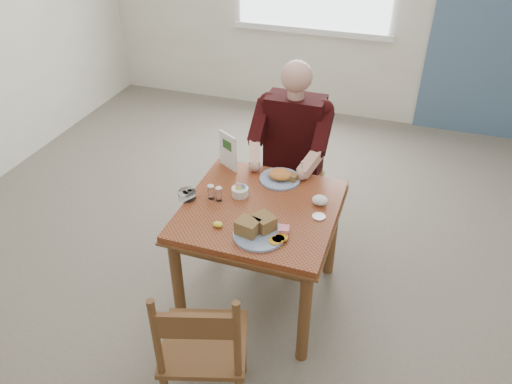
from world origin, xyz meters
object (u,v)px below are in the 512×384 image
(chair_near, at_px, (203,349))
(diner, at_px, (292,143))
(chair_far, at_px, (293,177))
(far_plate, at_px, (281,177))
(near_plate, at_px, (259,229))
(table, at_px, (260,222))

(chair_near, xyz_separation_m, diner, (0.01, 1.57, 0.33))
(chair_far, bearing_deg, chair_near, -90.38)
(far_plate, bearing_deg, near_plate, -86.30)
(chair_near, height_order, near_plate, chair_near)
(diner, height_order, far_plate, diner)
(near_plate, relative_size, far_plate, 1.22)
(far_plate, bearing_deg, diner, 95.27)
(table, height_order, diner, diner)
(table, relative_size, near_plate, 2.46)
(chair_far, height_order, chair_near, same)
(diner, bearing_deg, table, -90.00)
(table, relative_size, chair_near, 0.97)
(chair_far, xyz_separation_m, near_plate, (0.07, -1.04, 0.31))
(table, height_order, near_plate, near_plate)
(chair_far, height_order, diner, diner)
(table, height_order, far_plate, far_plate)
(chair_near, bearing_deg, far_plate, 87.73)
(near_plate, xyz_separation_m, far_plate, (-0.04, 0.57, -0.01))
(near_plate, distance_m, far_plate, 0.57)
(table, bearing_deg, diner, 90.00)
(chair_near, height_order, far_plate, chair_near)
(chair_far, distance_m, diner, 0.34)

